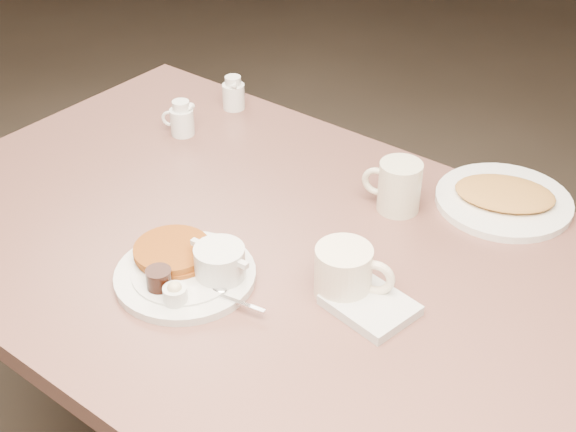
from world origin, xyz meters
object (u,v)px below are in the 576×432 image
Objects in this scene: coffee_mug_near at (346,271)px; creamer_left at (182,119)px; main_plate at (190,267)px; hash_plate at (504,198)px; coffee_mug_far at (398,186)px; diner_table at (281,324)px; creamer_right at (234,94)px.

coffee_mug_near is 1.81× the size of creamer_left.
main_plate is at bearing -150.70° from coffee_mug_near.
coffee_mug_far is at bearing -137.84° from hash_plate.
main_plate is 0.63m from hash_plate.
diner_table is 18.75× the size of creamer_left.
diner_table is 0.49m from hash_plate.
coffee_mug_far is (-0.07, 0.27, 0.00)m from coffee_mug_near.
creamer_right is at bearing -178.66° from hash_plate.
coffee_mug_near is 0.42m from hash_plate.
hash_plate is (0.24, 0.39, 0.18)m from diner_table.
coffee_mug_near reaches higher than diner_table.
creamer_right is (0.01, 0.17, 0.00)m from creamer_left.
diner_table is at bearing -121.66° from hash_plate.
creamer_left is 0.23× the size of hash_plate.
coffee_mug_far is 0.21m from hash_plate.
coffee_mug_far is 0.36× the size of hash_plate.
diner_table is at bearing 62.21° from main_plate.
creamer_right is at bearing 87.92° from creamer_left.
coffee_mug_near is at bearing 29.30° from main_plate.
diner_table is at bearing 172.39° from coffee_mug_near.
coffee_mug_near reaches higher than main_plate.
coffee_mug_near is at bearing -76.13° from coffee_mug_far.
hash_plate is at bearing 42.16° from coffee_mug_far.
coffee_mug_near is 1.81× the size of creamer_right.
creamer_right is at bearing 124.69° from main_plate.
creamer_right reaches higher than hash_plate.
creamer_left reaches higher than hash_plate.
creamer_left and creamer_right have the same top height.
hash_plate is at bearing 58.34° from diner_table.
coffee_mug_far is 1.55× the size of creamer_left.
main_plate is 0.87× the size of hash_plate.
hash_plate is at bearing 77.75° from coffee_mug_near.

